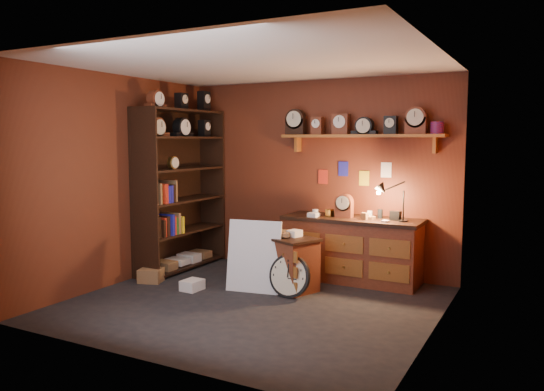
{
  "coord_description": "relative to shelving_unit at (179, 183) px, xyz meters",
  "views": [
    {
      "loc": [
        2.96,
        -5.12,
        1.87
      ],
      "look_at": [
        0.06,
        0.35,
        1.22
      ],
      "focal_mm": 35.0,
      "sensor_mm": 36.0,
      "label": 1
    }
  ],
  "objects": [
    {
      "name": "floor",
      "position": [
        1.79,
        -0.98,
        -1.25
      ],
      "size": [
        4.0,
        4.0,
        0.0
      ],
      "primitive_type": "plane",
      "color": "black",
      "rests_on": "ground"
    },
    {
      "name": "room_shell",
      "position": [
        1.84,
        -0.87,
        0.47
      ],
      "size": [
        4.02,
        3.62,
        2.71
      ],
      "color": "#622A17",
      "rests_on": "ground"
    },
    {
      "name": "shelving_unit",
      "position": [
        0.0,
        0.0,
        0.0
      ],
      "size": [
        0.47,
        1.6,
        2.58
      ],
      "color": "black",
      "rests_on": "ground"
    },
    {
      "name": "workbench",
      "position": [
        2.46,
        0.49,
        -0.78
      ],
      "size": [
        1.82,
        0.66,
        1.36
      ],
      "color": "brown",
      "rests_on": "ground"
    },
    {
      "name": "low_cabinet",
      "position": [
        1.95,
        -0.29,
        -0.89
      ],
      "size": [
        0.73,
        0.68,
        0.75
      ],
      "rotation": [
        0.0,
        0.0,
        -0.4
      ],
      "color": "brown",
      "rests_on": "ground"
    },
    {
      "name": "big_round_clock",
      "position": [
        2.04,
        -0.55,
        -1.0
      ],
      "size": [
        0.52,
        0.17,
        0.52
      ],
      "color": "black",
      "rests_on": "ground"
    },
    {
      "name": "white_panel",
      "position": [
        1.55,
        -0.53,
        -1.25
      ],
      "size": [
        0.7,
        0.3,
        0.89
      ],
      "primitive_type": "cube",
      "rotation": [
        -0.17,
        0.0,
        0.17
      ],
      "color": "silver",
      "rests_on": "ground"
    },
    {
      "name": "mini_fridge",
      "position": [
        1.38,
        -0.1,
        -0.99
      ],
      "size": [
        0.63,
        0.65,
        0.52
      ],
      "rotation": [
        0.0,
        0.0,
        -0.31
      ],
      "color": "silver",
      "rests_on": "ground"
    },
    {
      "name": "floor_box_a",
      "position": [
        0.14,
        -0.81,
        -1.16
      ],
      "size": [
        0.35,
        0.32,
        0.18
      ],
      "primitive_type": "cube",
      "rotation": [
        0.0,
        0.0,
        0.31
      ],
      "color": "olive",
      "rests_on": "ground"
    },
    {
      "name": "floor_box_b",
      "position": [
        0.85,
        -0.86,
        -1.19
      ],
      "size": [
        0.23,
        0.27,
        0.13
      ],
      "primitive_type": "cube",
      "rotation": [
        0.0,
        0.0,
        -0.06
      ],
      "color": "white",
      "rests_on": "ground"
    },
    {
      "name": "floor_box_c",
      "position": [
        1.34,
        -0.42,
        -1.17
      ],
      "size": [
        0.23,
        0.2,
        0.16
      ],
      "primitive_type": "cube",
      "rotation": [
        0.0,
        0.0,
        0.11
      ],
      "color": "olive",
      "rests_on": "ground"
    }
  ]
}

